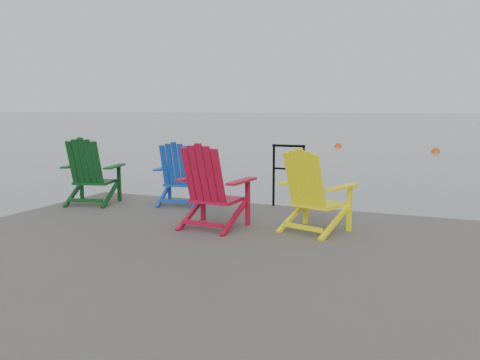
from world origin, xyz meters
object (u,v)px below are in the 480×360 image
at_px(chair_green, 91,171).
at_px(buoy_b, 436,152).
at_px(buoy_a, 338,147).
at_px(handrail, 288,169).
at_px(chair_red, 212,186).
at_px(chair_blue, 181,174).
at_px(chair_yellow, 313,191).

xyz_separation_m(chair_green, buoy_b, (4.29, 17.74, -0.99)).
xyz_separation_m(buoy_a, buoy_b, (4.60, -1.54, 0.00)).
bearing_deg(handrail, buoy_b, 84.75).
bearing_deg(buoy_a, handrail, -80.56).
height_order(chair_red, buoy_a, chair_red).
bearing_deg(chair_red, handrail, 78.32).
height_order(handrail, chair_green, chair_green).
relative_size(chair_green, buoy_a, 2.68).
height_order(handrail, buoy_a, handrail).
relative_size(buoy_a, buoy_b, 0.96).
xyz_separation_m(chair_red, buoy_a, (-2.61, 19.96, -1.00)).
height_order(handrail, chair_blue, chair_blue).
bearing_deg(handrail, chair_blue, -162.58).
relative_size(handrail, buoy_b, 2.40).
distance_m(handrail, buoy_a, 18.63).
height_order(chair_green, chair_blue, chair_green).
relative_size(chair_red, chair_yellow, 1.05).
bearing_deg(chair_green, chair_blue, 5.81).
distance_m(chair_green, buoy_a, 19.30).
distance_m(chair_green, buoy_b, 18.28).
bearing_deg(chair_blue, chair_red, -57.33).
distance_m(chair_blue, chair_red, 1.55).
xyz_separation_m(handrail, chair_green, (-2.74, -0.93, -0.05)).
distance_m(handrail, chair_blue, 1.57).
distance_m(chair_yellow, buoy_a, 20.06).
xyz_separation_m(chair_blue, buoy_b, (3.04, 17.28, -0.96)).
relative_size(chair_blue, chair_red, 0.92).
bearing_deg(chair_red, chair_green, 167.14).
bearing_deg(chair_blue, chair_green, -169.89).
bearing_deg(buoy_a, chair_blue, -85.27).
xyz_separation_m(chair_red, chair_yellow, (1.15, 0.27, -0.02)).
xyz_separation_m(handrail, chair_yellow, (0.71, -1.33, -0.06)).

